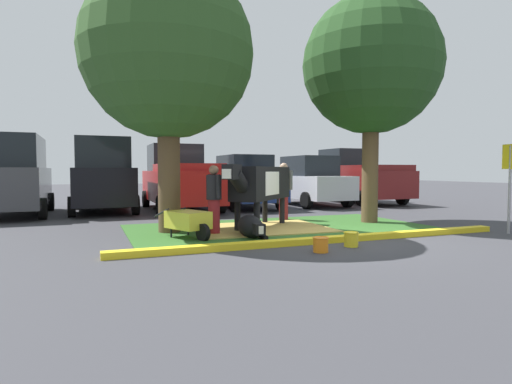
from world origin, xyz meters
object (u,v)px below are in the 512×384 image
(bucket_yellow, at_px, (351,239))
(sedan_silver, at_px, (309,181))
(suv_black, at_px, (102,175))
(calf_lying, at_px, (251,227))
(parking_sign, at_px, (510,171))
(suv_dark_grey, at_px, (13,176))
(pickup_truck_black, at_px, (180,179))
(pickup_truck_maroon, at_px, (356,178))
(shade_tree_left, at_px, (168,54))
(wheelbarrow, at_px, (189,221))
(bucket_orange, at_px, (321,244))
(sedan_blue, at_px, (244,182))
(person_visitor_near, at_px, (284,189))
(shade_tree_right, at_px, (371,66))
(cow_holstein, at_px, (260,184))
(person_handler, at_px, (214,198))

(bucket_yellow, relative_size, sedan_silver, 0.07)
(sedan_silver, bearing_deg, suv_black, 177.52)
(calf_lying, bearing_deg, parking_sign, -16.46)
(suv_dark_grey, bearing_deg, sedan_silver, 0.23)
(pickup_truck_black, height_order, pickup_truck_maroon, same)
(shade_tree_left, height_order, wheelbarrow, shade_tree_left)
(parking_sign, bearing_deg, sedan_silver, 92.67)
(shade_tree_left, bearing_deg, pickup_truck_black, 76.09)
(parking_sign, distance_m, bucket_orange, 5.24)
(suv_black, bearing_deg, suv_dark_grey, -171.73)
(calf_lying, height_order, sedan_blue, sedan_blue)
(pickup_truck_black, bearing_deg, shade_tree_left, -103.91)
(sedan_blue, relative_size, pickup_truck_maroon, 0.81)
(shade_tree_left, relative_size, person_visitor_near, 3.68)
(shade_tree_left, height_order, parking_sign, shade_tree_left)
(shade_tree_left, distance_m, shade_tree_right, 5.44)
(suv_dark_grey, bearing_deg, cow_holstein, -42.68)
(person_handler, height_order, sedan_silver, sedan_silver)
(shade_tree_right, xyz_separation_m, wheelbarrow, (-5.23, -0.84, -3.87))
(calf_lying, bearing_deg, shade_tree_right, 16.70)
(person_visitor_near, height_order, pickup_truck_maroon, pickup_truck_maroon)
(shade_tree_left, xyz_separation_m, suv_black, (-1.27, 5.82, -2.82))
(wheelbarrow, bearing_deg, pickup_truck_black, 80.00)
(parking_sign, bearing_deg, person_handler, 159.61)
(parking_sign, height_order, bucket_yellow, parking_sign)
(person_visitor_near, bearing_deg, shade_tree_left, -161.05)
(shade_tree_left, relative_size, bucket_yellow, 21.13)
(shade_tree_left, height_order, person_handler, shade_tree_left)
(suv_black, bearing_deg, person_handler, -72.08)
(person_handler, distance_m, bucket_yellow, 3.16)
(bucket_orange, distance_m, sedan_blue, 9.07)
(person_handler, height_order, suv_dark_grey, suv_dark_grey)
(wheelbarrow, bearing_deg, shade_tree_right, 9.15)
(bucket_orange, bearing_deg, shade_tree_left, 121.39)
(shade_tree_left, height_order, bucket_orange, shade_tree_left)
(suv_black, bearing_deg, cow_holstein, -60.22)
(shade_tree_left, bearing_deg, parking_sign, -23.36)
(suv_dark_grey, height_order, suv_black, same)
(bucket_yellow, bearing_deg, pickup_truck_maroon, 54.27)
(shade_tree_right, bearing_deg, pickup_truck_maroon, 57.51)
(sedan_blue, bearing_deg, suv_dark_grey, -179.58)
(cow_holstein, xyz_separation_m, suv_dark_grey, (-6.11, 5.63, 0.16))
(cow_holstein, bearing_deg, suv_black, 119.78)
(person_visitor_near, bearing_deg, sedan_silver, 53.15)
(calf_lying, height_order, bucket_orange, calf_lying)
(pickup_truck_black, bearing_deg, cow_holstein, -82.16)
(person_visitor_near, xyz_separation_m, bucket_yellow, (-0.66, -4.30, -0.74))
(shade_tree_left, xyz_separation_m, parking_sign, (7.11, -3.07, -2.65))
(person_visitor_near, height_order, parking_sign, parking_sign)
(bucket_orange, distance_m, suv_black, 9.81)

